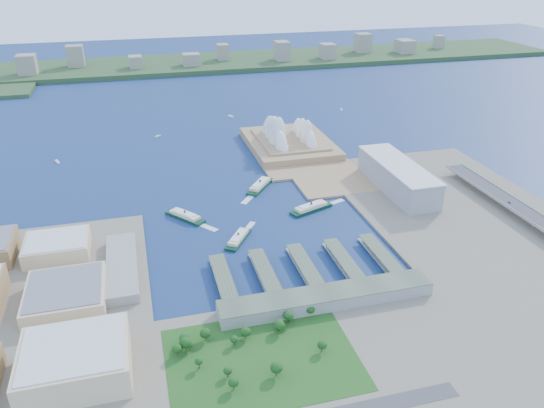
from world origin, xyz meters
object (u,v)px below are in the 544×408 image
object	(u,v)px
opera_house	(290,129)
ferry_d	(311,206)
ferry_a	(185,214)
ferry_c	(238,237)
ferry_b	(260,184)
toaster_building	(397,177)
car_c	(510,203)

from	to	relation	value
opera_house	ferry_d	world-z (taller)	opera_house
ferry_a	ferry_c	bearing A→B (deg)	-91.52
ferry_a	ferry_b	bearing A→B (deg)	-7.59
opera_house	toaster_building	xyz separation A→B (m)	(90.00, -200.00, -11.50)
ferry_a	ferry_b	world-z (taller)	ferry_b
car_c	opera_house	bearing A→B (deg)	122.64
toaster_building	ferry_b	size ratio (longest dim) A/B	2.61
toaster_building	ferry_b	world-z (taller)	toaster_building
opera_house	ferry_a	xyz separation A→B (m)	(-194.80, -206.34, -26.74)
ferry_d	car_c	bearing A→B (deg)	-127.95
opera_house	ferry_a	bearing A→B (deg)	-133.35
ferry_c	car_c	size ratio (longest dim) A/B	11.38
opera_house	toaster_building	world-z (taller)	opera_house
toaster_building	ferry_d	distance (m)	133.03
toaster_building	car_c	distance (m)	140.92
opera_house	toaster_building	bearing A→B (deg)	-65.77
toaster_building	ferry_b	bearing A→B (deg)	161.58
ferry_b	ferry_d	xyz separation A→B (m)	(45.08, -83.55, -0.14)
ferry_b	ferry_d	bearing A→B (deg)	-24.31
ferry_c	ferry_b	bearing A→B (deg)	-80.07
opera_house	ferry_d	bearing A→B (deg)	-100.00
ferry_d	toaster_building	bearing A→B (deg)	-99.39
opera_house	ferry_c	bearing A→B (deg)	-117.44
opera_house	ferry_a	size ratio (longest dim) A/B	3.24
ferry_a	toaster_building	bearing A→B (deg)	-36.72
ferry_a	ferry_d	xyz separation A→B (m)	(155.07, -19.00, 0.22)
toaster_building	ferry_c	distance (m)	245.88
ferry_a	car_c	distance (m)	396.70
opera_house	ferry_b	size ratio (longest dim) A/B	3.03
toaster_building	ferry_c	world-z (taller)	toaster_building
ferry_b	ferry_d	size ratio (longest dim) A/B	1.02
opera_house	ferry_c	world-z (taller)	opera_house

